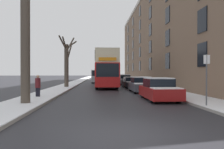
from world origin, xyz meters
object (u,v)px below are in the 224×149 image
oncoming_van (97,76)px  street_sign_post (207,78)px  double_decker_bus (106,68)px  parked_car_4 (121,79)px  parked_car_2 (131,83)px  bare_tree_left_1 (67,62)px  parked_car_3 (125,80)px  parked_car_1 (141,85)px  bare_tree_left_0 (25,28)px  parked_car_0 (159,90)px  pedestrian_left_sidewalk (38,86)px

oncoming_van → street_sign_post: size_ratio=2.05×
double_decker_bus → parked_car_4: (3.06, 11.52, -1.80)m
parked_car_2 → bare_tree_left_1: bearing=-178.1°
parked_car_3 → oncoming_van: bearing=121.2°
bare_tree_left_1 → parked_car_1: bearing=-37.7°
parked_car_1 → parked_car_2: parked_car_1 is taller
parked_car_3 → bare_tree_left_0: bearing=-111.0°
bare_tree_left_0 → parked_car_1: bearing=45.4°
parked_car_0 → parked_car_1: 6.01m
oncoming_van → pedestrian_left_sidewalk: size_ratio=3.39×
oncoming_van → pedestrian_left_sidewalk: 24.73m
bare_tree_left_1 → parked_car_3: size_ratio=1.58×
parked_car_2 → street_sign_post: (1.39, -15.79, 0.92)m
parked_car_0 → parked_car_2: bearing=90.0°
parked_car_2 → oncoming_van: (-4.21, 13.33, 0.63)m
double_decker_bus → parked_car_0: 13.22m
bare_tree_left_0 → pedestrian_left_sidewalk: (-0.21, 3.15, -3.29)m
double_decker_bus → pedestrian_left_sidewalk: double_decker_bus is taller
oncoming_van → street_sign_post: street_sign_post is taller
pedestrian_left_sidewalk → street_sign_post: bearing=174.1°
pedestrian_left_sidewalk → parked_car_3: bearing=-94.4°
double_decker_bus → pedestrian_left_sidewalk: 12.74m
pedestrian_left_sidewalk → parked_car_0: bearing=-167.6°
parked_car_0 → double_decker_bus: bearing=103.5°
bare_tree_left_1 → pedestrian_left_sidewalk: bare_tree_left_1 is taller
double_decker_bus → pedestrian_left_sidewalk: (-5.04, -11.60, -1.55)m
pedestrian_left_sidewalk → parked_car_1: bearing=-128.5°
parked_car_2 → parked_car_3: 6.37m
street_sign_post → oncoming_van: bearing=100.9°
double_decker_bus → oncoming_van: 12.92m
parked_car_4 → oncoming_van: size_ratio=0.77×
double_decker_bus → parked_car_1: (3.06, -6.73, -1.78)m
bare_tree_left_1 → parked_car_3: bearing=40.7°
parked_car_4 → pedestrian_left_sidewalk: (-8.10, -23.12, 0.25)m
bare_tree_left_0 → bare_tree_left_1: size_ratio=1.46×
parked_car_0 → parked_car_2: parked_car_0 is taller
bare_tree_left_0 → parked_car_0: bare_tree_left_0 is taller
double_decker_bus → bare_tree_left_1: bearing=-170.6°
bare_tree_left_0 → street_sign_post: 9.78m
parked_car_4 → street_sign_post: 27.87m
bare_tree_left_0 → oncoming_van: size_ratio=1.64×
double_decker_bus → street_sign_post: double_decker_bus is taller
parked_car_1 → oncoming_van: (-4.21, 19.55, 0.58)m
bare_tree_left_1 → parked_car_0: bare_tree_left_1 is taller
parked_car_4 → oncoming_van: bearing=162.8°
parked_car_3 → pedestrian_left_sidewalk: 19.24m
double_decker_bus → parked_car_0: double_decker_bus is taller
bare_tree_left_1 → oncoming_van: bare_tree_left_1 is taller
parked_car_1 → bare_tree_left_0: bearing=-134.6°
parked_car_1 → bare_tree_left_1: bearing=142.3°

